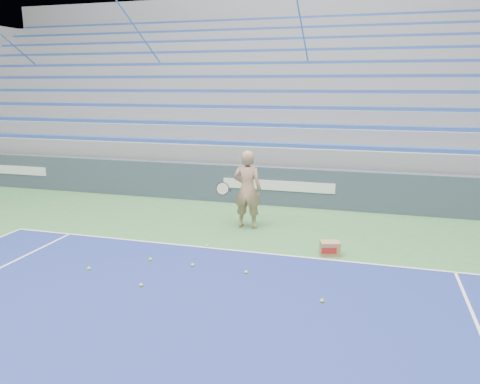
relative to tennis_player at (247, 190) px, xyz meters
name	(u,v)px	position (x,y,z in m)	size (l,w,h in m)	color
sponsor_barrier	(279,186)	(0.31, 2.34, -0.39)	(30.00, 0.32, 1.10)	#364252
bleachers	(308,111)	(0.31, 8.05, 1.42)	(31.00, 9.15, 7.30)	gray
tennis_player	(247,190)	(0.00, 0.00, 0.00)	(0.95, 0.84, 1.88)	tan
ball_box	(330,248)	(2.10, -1.36, -0.80)	(0.44, 0.38, 0.28)	#977649
tennis_ball_0	(207,246)	(-0.45, -1.60, -0.91)	(0.07, 0.07, 0.07)	#B8ED30
tennis_ball_1	(322,301)	(2.19, -3.56, -0.91)	(0.07, 0.07, 0.07)	#B8ED30
tennis_ball_2	(89,269)	(-2.15, -3.40, -0.91)	(0.07, 0.07, 0.07)	#B8ED30
tennis_ball_3	(193,265)	(-0.34, -2.72, -0.91)	(0.07, 0.07, 0.07)	#B8ED30
tennis_ball_4	(141,285)	(-0.86, -3.81, -0.91)	(0.07, 0.07, 0.07)	#B8ED30
tennis_ball_5	(150,259)	(-1.26, -2.66, -0.91)	(0.07, 0.07, 0.07)	#B8ED30
tennis_ball_6	(246,272)	(0.73, -2.77, -0.91)	(0.07, 0.07, 0.07)	#B8ED30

